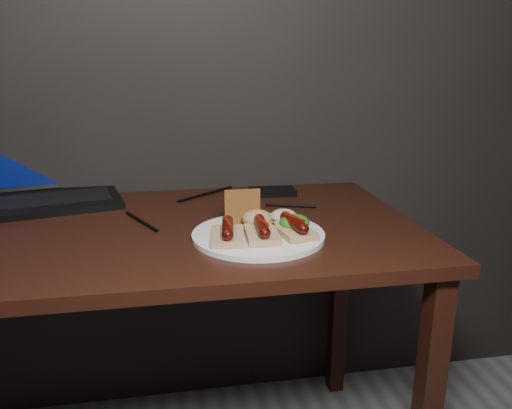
{
  "coord_description": "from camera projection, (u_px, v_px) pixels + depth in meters",
  "views": [
    {
      "loc": [
        0.1,
        0.21,
        1.14
      ],
      "look_at": [
        0.29,
        1.29,
        0.82
      ],
      "focal_mm": 35.0,
      "sensor_mm": 36.0,
      "label": 1
    }
  ],
  "objects": [
    {
      "name": "desk",
      "position": [
        133.0,
        263.0,
        1.23
      ],
      "size": [
        1.4,
        0.7,
        0.75
      ],
      "color": "black",
      "rests_on": "ground"
    },
    {
      "name": "bread_sausage_right",
      "position": [
        294.0,
        227.0,
        1.12
      ],
      "size": [
        0.09,
        0.13,
        0.04
      ],
      "color": "tan",
      "rests_on": "plate"
    },
    {
      "name": "desk_cables",
      "position": [
        149.0,
        209.0,
        1.34
      ],
      "size": [
        0.92,
        0.39,
        0.01
      ],
      "color": "black",
      "rests_on": "desk"
    },
    {
      "name": "hard_drive",
      "position": [
        273.0,
        192.0,
        1.5
      ],
      "size": [
        0.14,
        0.09,
        0.02
      ],
      "primitive_type": "cube",
      "rotation": [
        0.0,
        0.0,
        -0.04
      ],
      "color": "black",
      "rests_on": "desk"
    },
    {
      "name": "salad_greens",
      "position": [
        294.0,
        223.0,
        1.14
      ],
      "size": [
        0.07,
        0.07,
        0.04
      ],
      "primitive_type": "ellipsoid",
      "color": "#1E5C12",
      "rests_on": "plate"
    },
    {
      "name": "bread_sausage_left",
      "position": [
        228.0,
        233.0,
        1.09
      ],
      "size": [
        0.08,
        0.12,
        0.04
      ],
      "color": "tan",
      "rests_on": "plate"
    },
    {
      "name": "plate",
      "position": [
        258.0,
        235.0,
        1.14
      ],
      "size": [
        0.31,
        0.31,
        0.01
      ],
      "primitive_type": "cylinder",
      "rotation": [
        0.0,
        0.0,
        -0.03
      ],
      "color": "white",
      "rests_on": "desk"
    },
    {
      "name": "laptop",
      "position": [
        51.0,
        181.0,
        1.43
      ],
      "size": [
        0.42,
        0.41,
        0.25
      ],
      "color": "black",
      "rests_on": "desk"
    },
    {
      "name": "bread_sausage_center",
      "position": [
        262.0,
        231.0,
        1.1
      ],
      "size": [
        0.08,
        0.12,
        0.04
      ],
      "color": "tan",
      "rests_on": "plate"
    },
    {
      "name": "crispbread",
      "position": [
        242.0,
        207.0,
        1.19
      ],
      "size": [
        0.08,
        0.01,
        0.08
      ],
      "primitive_type": "cube",
      "color": "#A4662D",
      "rests_on": "plate"
    },
    {
      "name": "salsa_mound",
      "position": [
        257.0,
        218.0,
        1.17
      ],
      "size": [
        0.07,
        0.07,
        0.04
      ],
      "primitive_type": "ellipsoid",
      "color": "#A92F10",
      "rests_on": "plate"
    },
    {
      "name": "coleslaw_mound",
      "position": [
        284.0,
        216.0,
        1.2
      ],
      "size": [
        0.06,
        0.06,
        0.04
      ],
      "primitive_type": "ellipsoid",
      "color": "beige",
      "rests_on": "plate"
    }
  ]
}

